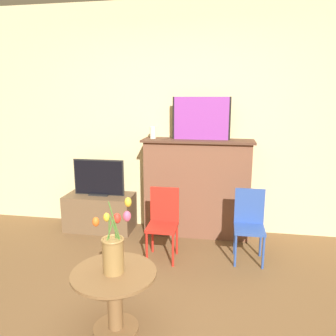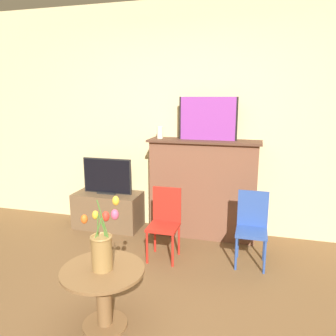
{
  "view_description": "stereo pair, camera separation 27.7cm",
  "coord_description": "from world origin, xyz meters",
  "px_view_note": "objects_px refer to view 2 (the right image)",
  "views": [
    {
      "loc": [
        0.51,
        -1.79,
        1.62
      ],
      "look_at": [
        0.01,
        1.13,
        0.98
      ],
      "focal_mm": 35.0,
      "sensor_mm": 36.0,
      "label": 1
    },
    {
      "loc": [
        0.79,
        -1.73,
        1.62
      ],
      "look_at": [
        0.01,
        1.13,
        0.98
      ],
      "focal_mm": 35.0,
      "sensor_mm": 36.0,
      "label": 2
    }
  ],
  "objects_px": {
    "chair_red": "(165,219)",
    "tv_monitor": "(107,177)",
    "painting": "(208,119)",
    "chair_blue": "(252,224)",
    "vase_tulips": "(102,247)"
  },
  "relations": [
    {
      "from": "tv_monitor",
      "to": "chair_blue",
      "type": "relative_size",
      "value": 0.87
    },
    {
      "from": "painting",
      "to": "vase_tulips",
      "type": "distance_m",
      "value": 2.0
    },
    {
      "from": "chair_red",
      "to": "tv_monitor",
      "type": "bearing_deg",
      "value": 147.24
    },
    {
      "from": "chair_red",
      "to": "vase_tulips",
      "type": "distance_m",
      "value": 1.16
    },
    {
      "from": "chair_blue",
      "to": "vase_tulips",
      "type": "relative_size",
      "value": 1.36
    },
    {
      "from": "chair_red",
      "to": "chair_blue",
      "type": "height_order",
      "value": "same"
    },
    {
      "from": "chair_red",
      "to": "chair_blue",
      "type": "bearing_deg",
      "value": 6.73
    },
    {
      "from": "chair_blue",
      "to": "vase_tulips",
      "type": "height_order",
      "value": "vase_tulips"
    },
    {
      "from": "vase_tulips",
      "to": "painting",
      "type": "bearing_deg",
      "value": 76.16
    },
    {
      "from": "chair_blue",
      "to": "chair_red",
      "type": "bearing_deg",
      "value": -173.27
    },
    {
      "from": "chair_red",
      "to": "chair_blue",
      "type": "distance_m",
      "value": 0.86
    },
    {
      "from": "tv_monitor",
      "to": "painting",
      "type": "bearing_deg",
      "value": 3.22
    },
    {
      "from": "chair_red",
      "to": "vase_tulips",
      "type": "height_order",
      "value": "vase_tulips"
    },
    {
      "from": "tv_monitor",
      "to": "chair_blue",
      "type": "xyz_separation_m",
      "value": [
        1.77,
        -0.48,
        -0.25
      ]
    },
    {
      "from": "tv_monitor",
      "to": "chair_red",
      "type": "height_order",
      "value": "tv_monitor"
    }
  ]
}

